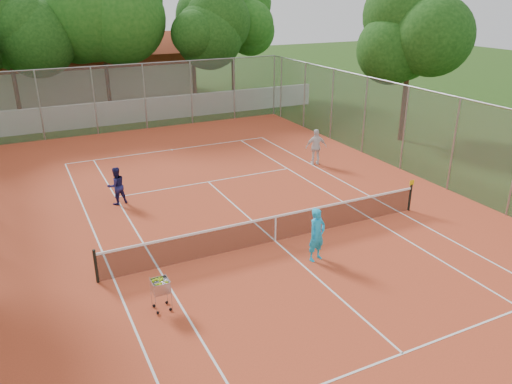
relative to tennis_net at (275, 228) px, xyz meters
name	(u,v)px	position (x,y,z in m)	size (l,w,h in m)	color
ground	(275,242)	(0.00, 0.00, -0.51)	(120.00, 120.00, 0.00)	#1D3A10
court_pad	(275,241)	(0.00, 0.00, -0.50)	(18.00, 34.00, 0.02)	#C14625
court_lines	(275,241)	(0.00, 0.00, -0.49)	(10.98, 23.78, 0.01)	white
tennis_net	(275,228)	(0.00, 0.00, 0.00)	(11.88, 0.10, 0.98)	black
perimeter_fence	(276,188)	(0.00, 0.00, 1.49)	(18.00, 34.00, 4.00)	slate
boundary_wall	(139,110)	(0.00, 19.00, 0.24)	(26.00, 0.30, 1.50)	white
clubhouse	(81,70)	(-2.00, 29.00, 1.69)	(16.40, 9.00, 4.40)	beige
tropical_trees	(122,39)	(0.00, 22.00, 4.49)	(29.00, 19.00, 10.00)	#11380E
player_near	(317,235)	(0.58, -1.67, 0.39)	(0.64, 0.42, 1.76)	#1BB0EC
player_far_left	(116,186)	(-4.16, 5.69, 0.28)	(0.75, 0.59, 1.55)	navy
player_far_right	(316,147)	(5.69, 6.39, 0.40)	(1.04, 0.43, 1.78)	silver
ball_hopper	(161,294)	(-4.61, -2.15, 0.00)	(0.47, 0.47, 0.98)	#B5B4BC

